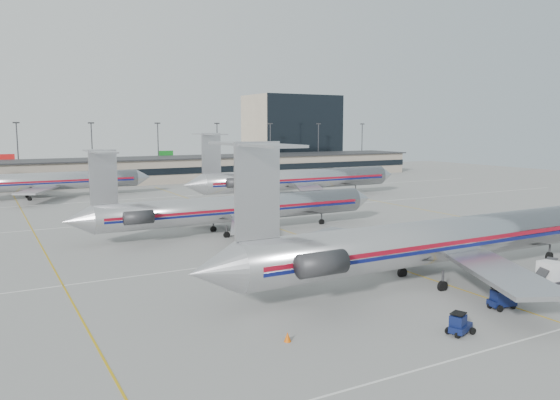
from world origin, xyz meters
TOP-DOWN VIEW (x-y plane):
  - ground at (0.00, 0.00)m, footprint 260.00×260.00m
  - apron_markings at (0.00, 10.00)m, footprint 160.00×0.15m
  - terminal at (0.00, 97.97)m, footprint 162.00×17.00m
  - light_mast_row at (0.00, 112.00)m, footprint 163.60×0.40m
  - distant_building at (62.00, 128.00)m, footprint 30.00×20.00m
  - jet_foreground at (0.50, -4.82)m, footprint 49.72×29.27m
  - jet_second_row at (-6.89, 24.86)m, footprint 43.78×25.78m
  - jet_third_row at (18.62, 51.94)m, footprint 47.67×29.32m
  - jet_back_row at (-25.79, 75.62)m, footprint 42.85×26.36m
  - tug_left at (-8.14, -15.28)m, footprint 2.14×1.60m
  - tug_center at (-1.29, -13.06)m, footprint 2.23×1.41m
  - uld_container at (7.92, -10.71)m, footprint 2.12×1.80m
  - belt_loader at (6.73, -10.77)m, footprint 4.47×2.35m
  - ramp_worker_near at (8.56, -9.33)m, footprint 0.81×0.79m
  - cone_left at (-18.91, -10.71)m, footprint 0.51×0.51m

SIDE VIEW (x-z plane):
  - ground at x=0.00m, z-range 0.00..0.00m
  - apron_markings at x=0.00m, z-range 0.00..0.02m
  - cone_left at x=-18.91m, z-range 0.00..0.65m
  - belt_loader at x=6.73m, z-range -0.53..1.75m
  - tug_left at x=-8.14m, z-range -0.07..1.49m
  - tug_center at x=-1.29m, z-range -0.07..1.61m
  - ramp_worker_near at x=8.56m, z-range 0.00..1.88m
  - uld_container at x=7.92m, z-range 0.01..2.14m
  - terminal at x=0.00m, z-range 0.03..6.28m
  - jet_second_row at x=-6.89m, z-range -2.40..9.05m
  - jet_back_row at x=-25.79m, z-range -2.46..9.26m
  - jet_foreground at x=0.50m, z-range -2.73..10.28m
  - jet_third_row at x=18.62m, z-range -2.73..10.30m
  - light_mast_row at x=0.00m, z-range 0.94..16.22m
  - distant_building at x=62.00m, z-range 0.00..25.00m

